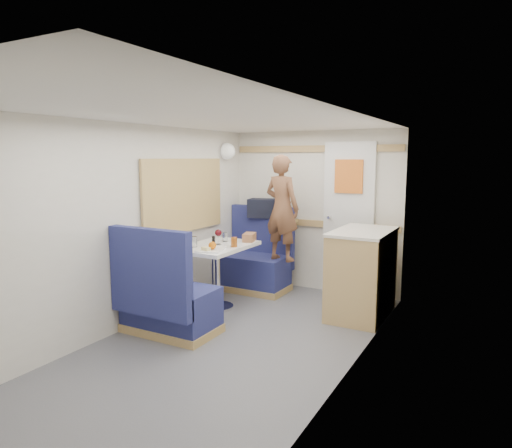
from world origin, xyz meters
The scene contains 26 objects.
floor centered at (0.00, 0.00, 0.00)m, with size 4.50×4.50×0.00m, color #515156.
ceiling centered at (0.00, 0.00, 2.00)m, with size 4.50×4.50×0.00m, color silver.
wall_back centered at (0.00, 2.25, 1.00)m, with size 2.20×0.02×2.00m, color silver.
wall_left centered at (-1.10, 0.00, 1.00)m, with size 0.02×4.50×2.00m, color silver.
wall_right centered at (1.10, 0.00, 1.00)m, with size 0.02×4.50×2.00m, color silver.
oak_trim_low centered at (0.00, 2.23, 0.85)m, with size 2.15×0.02×0.08m, color #AA8B4C.
oak_trim_high centered at (0.00, 2.23, 1.78)m, with size 2.15×0.02×0.08m, color #AA8B4C.
side_window centered at (-1.08, 1.00, 1.25)m, with size 0.04×1.30×0.72m, color #96A48B.
rear_door centered at (0.45, 2.22, 0.97)m, with size 0.62×0.12×1.86m.
dinette_table centered at (-0.65, 1.00, 0.57)m, with size 0.62×0.92×0.72m.
bench_far centered at (-0.65, 1.86, 0.30)m, with size 0.90×0.59×1.05m.
bench_near centered at (-0.65, 0.14, 0.30)m, with size 0.90×0.59×1.05m.
ledge centered at (-0.65, 2.12, 0.88)m, with size 0.90×0.14×0.04m, color #AA8B4C.
dome_light centered at (-1.04, 1.85, 1.75)m, with size 0.20×0.20×0.20m, color white.
galley_counter centered at (0.82, 1.55, 0.47)m, with size 0.57×0.92×0.92m.
person centered at (-0.22, 1.75, 1.08)m, with size 0.46×0.30×1.26m, color brown.
duffel_bag centered at (-0.59, 2.12, 1.02)m, with size 0.50×0.24×0.24m, color black.
tray centered at (-0.54, 0.73, 0.73)m, with size 0.24×0.32×0.02m, color white.
orange_fruit centered at (-0.51, 0.71, 0.78)m, with size 0.08×0.08×0.08m, color orange.
cheese_block centered at (-0.54, 0.63, 0.75)m, with size 0.09×0.06×0.03m, color #EDE188.
wine_glass centered at (-0.65, 1.04, 0.84)m, with size 0.08×0.08×0.17m.
tumbler_left centered at (-0.79, 0.78, 0.78)m, with size 0.07×0.07×0.12m, color white.
tumbler_right centered at (-0.69, 1.23, 0.77)m, with size 0.06×0.06×0.10m, color white.
beer_glass centered at (-0.43, 1.00, 0.77)m, with size 0.07×0.07×0.11m, color #924915.
pepper_grinder centered at (-0.68, 0.99, 0.77)m, with size 0.04×0.04×0.10m, color black.
bread_loaf centered at (-0.45, 1.38, 0.77)m, with size 0.12×0.22×0.09m, color brown.
Camera 1 is at (2.09, -3.11, 1.67)m, focal length 32.00 mm.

